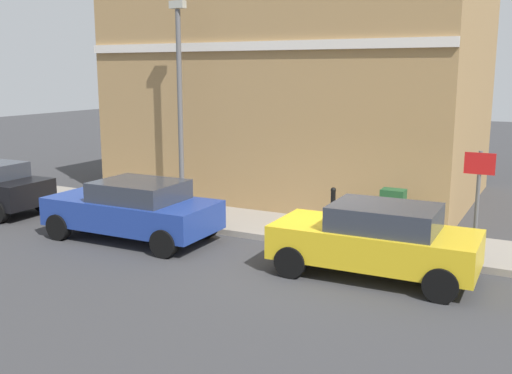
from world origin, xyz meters
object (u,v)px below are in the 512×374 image
at_px(street_sign, 478,190).
at_px(car_yellow, 376,239).
at_px(car_blue, 133,209).
at_px(utility_cabinet, 392,215).
at_px(bollard_near_cabinet, 333,206).
at_px(lamppost, 180,97).

bearing_deg(street_sign, car_yellow, 131.56).
height_order(car_blue, street_sign, street_sign).
xyz_separation_m(car_yellow, car_blue, (-0.12, 5.95, -0.01)).
relative_size(car_yellow, car_blue, 0.95).
relative_size(car_blue, street_sign, 1.83).
distance_m(car_yellow, utility_cabinet, 2.51).
xyz_separation_m(utility_cabinet, street_sign, (-1.02, -1.98, 0.98)).
relative_size(car_yellow, utility_cabinet, 3.49).
xyz_separation_m(car_blue, utility_cabinet, (2.60, -5.62, -0.08)).
bearing_deg(utility_cabinet, street_sign, -117.28).
distance_m(bollard_near_cabinet, street_sign, 3.81).
bearing_deg(lamppost, utility_cabinet, -91.02).
distance_m(car_yellow, lamppost, 7.36).
bearing_deg(car_blue, bollard_near_cabinet, -147.41).
height_order(bollard_near_cabinet, street_sign, street_sign).
height_order(car_yellow, street_sign, street_sign).
xyz_separation_m(car_yellow, street_sign, (1.46, -1.65, 0.89)).
bearing_deg(car_blue, car_yellow, -179.71).
xyz_separation_m(utility_cabinet, bollard_near_cabinet, (0.10, 1.53, 0.02)).
distance_m(car_blue, lamppost, 3.74).
relative_size(utility_cabinet, street_sign, 0.50).
height_order(car_yellow, lamppost, lamppost).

